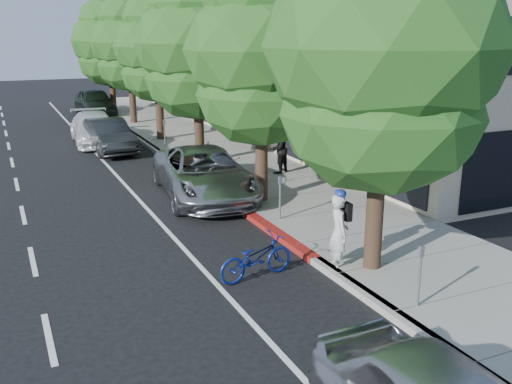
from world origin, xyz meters
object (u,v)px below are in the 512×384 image
street_tree_2 (197,46)px  bicycle (256,258)px  street_tree_3 (157,49)px  pedestrian (278,149)px  street_tree_1 (262,54)px  dark_sedan (109,136)px  cyclist (339,233)px  silver_suv (204,174)px  white_pickup (95,128)px  street_tree_4 (129,44)px  dark_suv_far (95,102)px  street_tree_0 (384,53)px  street_tree_5 (109,42)px

street_tree_2 → bicycle: bearing=-102.9°
street_tree_3 → pedestrian: (2.14, -8.94, -3.51)m
street_tree_1 → dark_sedan: street_tree_1 is taller
street_tree_3 → cyclist: bearing=-92.1°
street_tree_3 → silver_suv: size_ratio=1.24×
street_tree_1 → white_pickup: bearing=103.5°
cyclist → silver_suv: cyclist is taller
street_tree_4 → dark_suv_far: street_tree_4 is taller
street_tree_4 → street_tree_3: bearing=-90.0°
white_pickup → dark_suv_far: (1.70, 10.17, 0.13)m
street_tree_3 → silver_suv: bearing=-97.6°
street_tree_3 → silver_suv: street_tree_3 is taller
cyclist → dark_suv_far: size_ratio=0.35×
street_tree_0 → cyclist: bearing=146.2°
street_tree_1 → bicycle: 7.17m
street_tree_2 → white_pickup: bearing=114.1°
street_tree_1 → cyclist: size_ratio=4.17×
white_pickup → dark_suv_far: dark_suv_far is taller
street_tree_1 → street_tree_4: (-0.00, 18.00, -0.04)m
street_tree_3 → bicycle: bearing=-98.5°
street_tree_3 → pedestrian: 9.84m
street_tree_2 → dark_sedan: street_tree_2 is taller
street_tree_0 → bicycle: size_ratio=4.29×
dark_sedan → pedestrian: (5.02, -7.44, 0.33)m
street_tree_2 → white_pickup: street_tree_2 is taller
street_tree_5 → silver_suv: 22.87m
street_tree_0 → street_tree_3: 18.00m
street_tree_2 → street_tree_3: (-0.00, 6.00, -0.26)m
street_tree_1 → dark_sedan: size_ratio=1.69×
street_tree_0 → cyclist: street_tree_0 is taller
street_tree_1 → dark_suv_far: bearing=93.5°
street_tree_2 → silver_suv: street_tree_2 is taller
pedestrian → white_pickup: bearing=-93.6°
silver_suv → dark_sedan: (-1.47, 9.00, -0.07)m
pedestrian → street_tree_4: bearing=-113.5°
silver_suv → dark_sedan: 9.12m
street_tree_1 → silver_suv: size_ratio=1.30×
street_tree_5 → dark_suv_far: 4.16m
street_tree_2 → dark_suv_far: size_ratio=1.51×
street_tree_0 → silver_suv: (-1.40, 7.50, -4.13)m
bicycle → street_tree_0: bearing=-117.0°
street_tree_2 → street_tree_4: (-0.00, 12.00, -0.14)m
street_tree_4 → pedestrian: (2.14, -14.94, -3.62)m
street_tree_2 → bicycle: 12.26m
white_pickup → pedestrian: (5.24, -9.85, 0.32)m
dark_suv_far → white_pickup: bearing=-101.4°
white_pickup → pedestrian: bearing=-59.4°
pedestrian → cyclist: bearing=40.4°
silver_suv → dark_suv_far: size_ratio=1.13×
street_tree_4 → street_tree_1: bearing=-90.0°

